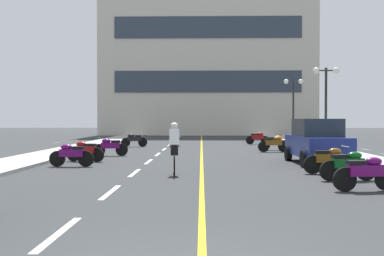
{
  "coord_description": "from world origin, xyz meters",
  "views": [
    {
      "loc": [
        0.24,
        -4.98,
        1.79
      ],
      "look_at": [
        -0.22,
        16.83,
        1.38
      ],
      "focal_mm": 42.09,
      "sensor_mm": 36.0,
      "label": 1
    }
  ],
  "objects_px": {
    "motorcycle_1": "(366,172)",
    "motorcycle_8": "(275,142)",
    "motorcycle_2": "(348,165)",
    "street_lamp_far": "(293,95)",
    "cyclist_rider": "(174,147)",
    "motorcycle_4": "(71,154)",
    "motorcycle_3": "(329,160)",
    "motorcycle_6": "(110,146)",
    "street_lamp_mid": "(326,88)",
    "motorcycle_5": "(85,151)",
    "motorcycle_10": "(258,138)",
    "parked_car_near": "(317,141)",
    "motorcycle_9": "(134,140)",
    "motorcycle_7": "(274,144)"
  },
  "relations": [
    {
      "from": "motorcycle_5",
      "to": "motorcycle_9",
      "type": "xyz_separation_m",
      "value": [
        0.52,
        10.37,
        0.0
      ]
    },
    {
      "from": "motorcycle_8",
      "to": "motorcycle_4",
      "type": "bearing_deg",
      "value": -134.81
    },
    {
      "from": "motorcycle_2",
      "to": "motorcycle_3",
      "type": "distance_m",
      "value": 1.69
    },
    {
      "from": "parked_car_near",
      "to": "street_lamp_mid",
      "type": "bearing_deg",
      "value": 71.95
    },
    {
      "from": "motorcycle_1",
      "to": "motorcycle_2",
      "type": "distance_m",
      "value": 1.91
    },
    {
      "from": "motorcycle_1",
      "to": "motorcycle_10",
      "type": "distance_m",
      "value": 21.21
    },
    {
      "from": "motorcycle_5",
      "to": "motorcycle_10",
      "type": "height_order",
      "value": "same"
    },
    {
      "from": "motorcycle_4",
      "to": "motorcycle_5",
      "type": "distance_m",
      "value": 2.03
    },
    {
      "from": "motorcycle_4",
      "to": "parked_car_near",
      "type": "bearing_deg",
      "value": 7.83
    },
    {
      "from": "motorcycle_1",
      "to": "motorcycle_8",
      "type": "relative_size",
      "value": 1.01
    },
    {
      "from": "street_lamp_far",
      "to": "motorcycle_9",
      "type": "height_order",
      "value": "street_lamp_far"
    },
    {
      "from": "motorcycle_4",
      "to": "cyclist_rider",
      "type": "xyz_separation_m",
      "value": [
        4.05,
        -2.4,
        0.41
      ]
    },
    {
      "from": "motorcycle_3",
      "to": "motorcycle_10",
      "type": "distance_m",
      "value": 17.63
    },
    {
      "from": "street_lamp_far",
      "to": "cyclist_rider",
      "type": "relative_size",
      "value": 2.67
    },
    {
      "from": "motorcycle_9",
      "to": "motorcycle_5",
      "type": "bearing_deg",
      "value": -92.87
    },
    {
      "from": "motorcycle_7",
      "to": "motorcycle_10",
      "type": "bearing_deg",
      "value": 89.3
    },
    {
      "from": "street_lamp_far",
      "to": "motorcycle_3",
      "type": "distance_m",
      "value": 19.78
    },
    {
      "from": "motorcycle_2",
      "to": "motorcycle_10",
      "type": "relative_size",
      "value": 1.0
    },
    {
      "from": "motorcycle_9",
      "to": "cyclist_rider",
      "type": "bearing_deg",
      "value": -76.55
    },
    {
      "from": "street_lamp_mid",
      "to": "motorcycle_1",
      "type": "bearing_deg",
      "value": -101.48
    },
    {
      "from": "motorcycle_9",
      "to": "motorcycle_1",
      "type": "bearing_deg",
      "value": -64.7
    },
    {
      "from": "motorcycle_1",
      "to": "motorcycle_2",
      "type": "height_order",
      "value": "same"
    },
    {
      "from": "motorcycle_2",
      "to": "motorcycle_4",
      "type": "relative_size",
      "value": 1.0
    },
    {
      "from": "motorcycle_2",
      "to": "cyclist_rider",
      "type": "height_order",
      "value": "cyclist_rider"
    },
    {
      "from": "motorcycle_2",
      "to": "street_lamp_mid",
      "type": "bearing_deg",
      "value": 77.56
    },
    {
      "from": "motorcycle_4",
      "to": "motorcycle_8",
      "type": "xyz_separation_m",
      "value": [
        9.18,
        9.24,
        0.0
      ]
    },
    {
      "from": "motorcycle_10",
      "to": "cyclist_rider",
      "type": "height_order",
      "value": "cyclist_rider"
    },
    {
      "from": "motorcycle_7",
      "to": "motorcycle_1",
      "type": "bearing_deg",
      "value": -89.37
    },
    {
      "from": "street_lamp_far",
      "to": "motorcycle_6",
      "type": "height_order",
      "value": "street_lamp_far"
    },
    {
      "from": "motorcycle_2",
      "to": "cyclist_rider",
      "type": "bearing_deg",
      "value": 165.46
    },
    {
      "from": "motorcycle_1",
      "to": "motorcycle_7",
      "type": "relative_size",
      "value": 1.0
    },
    {
      "from": "motorcycle_3",
      "to": "motorcycle_10",
      "type": "xyz_separation_m",
      "value": [
        -0.15,
        17.63,
        0.0
      ]
    },
    {
      "from": "motorcycle_4",
      "to": "motorcycle_6",
      "type": "bearing_deg",
      "value": 84.69
    },
    {
      "from": "motorcycle_3",
      "to": "motorcycle_7",
      "type": "relative_size",
      "value": 1.0
    },
    {
      "from": "motorcycle_4",
      "to": "cyclist_rider",
      "type": "relative_size",
      "value": 0.96
    },
    {
      "from": "motorcycle_6",
      "to": "parked_car_near",
      "type": "bearing_deg",
      "value": -21.85
    },
    {
      "from": "motorcycle_3",
      "to": "motorcycle_4",
      "type": "distance_m",
      "value": 9.36
    },
    {
      "from": "motorcycle_3",
      "to": "motorcycle_10",
      "type": "bearing_deg",
      "value": 90.48
    },
    {
      "from": "motorcycle_3",
      "to": "street_lamp_far",
      "type": "bearing_deg",
      "value": 81.91
    },
    {
      "from": "motorcycle_6",
      "to": "motorcycle_7",
      "type": "distance_m",
      "value": 8.89
    },
    {
      "from": "motorcycle_2",
      "to": "motorcycle_8",
      "type": "height_order",
      "value": "same"
    },
    {
      "from": "motorcycle_5",
      "to": "motorcycle_6",
      "type": "distance_m",
      "value": 2.99
    },
    {
      "from": "parked_car_near",
      "to": "cyclist_rider",
      "type": "relative_size",
      "value": 2.4
    },
    {
      "from": "motorcycle_4",
      "to": "motorcycle_8",
      "type": "distance_m",
      "value": 13.03
    },
    {
      "from": "motorcycle_1",
      "to": "motorcycle_8",
      "type": "height_order",
      "value": "same"
    },
    {
      "from": "motorcycle_3",
      "to": "motorcycle_7",
      "type": "height_order",
      "value": "same"
    },
    {
      "from": "motorcycle_3",
      "to": "motorcycle_4",
      "type": "height_order",
      "value": "same"
    },
    {
      "from": "motorcycle_1",
      "to": "cyclist_rider",
      "type": "bearing_deg",
      "value": 147.01
    },
    {
      "from": "motorcycle_1",
      "to": "motorcycle_3",
      "type": "distance_m",
      "value": 3.59
    },
    {
      "from": "motorcycle_8",
      "to": "motorcycle_6",
      "type": "bearing_deg",
      "value": -153.93
    }
  ]
}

